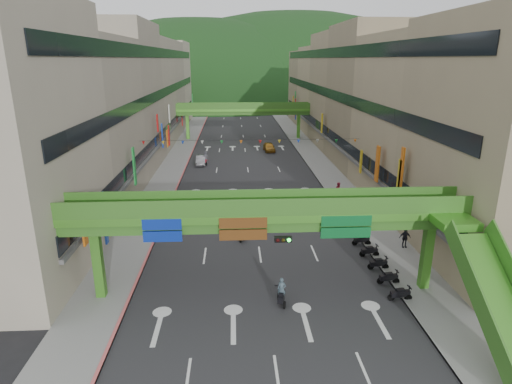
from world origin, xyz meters
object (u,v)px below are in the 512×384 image
at_px(car_silver, 201,160).
at_px(scooter_rider_mid, 242,230).
at_px(car_yellow, 269,147).
at_px(pedestrian_red, 339,192).
at_px(overpass_near, 281,225).
at_px(scooter_rider_near, 282,292).

bearing_deg(car_silver, scooter_rider_mid, -81.22).
bearing_deg(car_yellow, car_silver, -144.12).
bearing_deg(pedestrian_red, overpass_near, -137.41).
distance_m(overpass_near, car_silver, 39.26).
distance_m(scooter_rider_near, car_silver, 39.82).
bearing_deg(overpass_near, pedestrian_red, 66.53).
bearing_deg(scooter_rider_near, car_silver, 101.51).
xyz_separation_m(overpass_near, scooter_rider_near, (0.02, -0.84, -4.36)).
bearing_deg(pedestrian_red, car_silver, 109.47).
bearing_deg(pedestrian_red, scooter_rider_mid, -160.10).
height_order(overpass_near, scooter_rider_mid, overpass_near).
distance_m(scooter_rider_mid, pedestrian_red, 15.57).
bearing_deg(car_yellow, overpass_near, -97.51).
xyz_separation_m(overpass_near, scooter_rider_mid, (-2.36, 9.64, -4.23)).
height_order(car_silver, car_yellow, car_yellow).
relative_size(overpass_near, car_silver, 6.87).
distance_m(car_silver, pedestrian_red, 24.45).
distance_m(scooter_rider_near, pedestrian_red, 23.03).
height_order(scooter_rider_near, scooter_rider_mid, scooter_rider_mid).
bearing_deg(car_yellow, pedestrian_red, -81.76).
distance_m(overpass_near, scooter_rider_near, 4.44).
xyz_separation_m(car_yellow, pedestrian_red, (5.68, -26.94, 0.20)).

